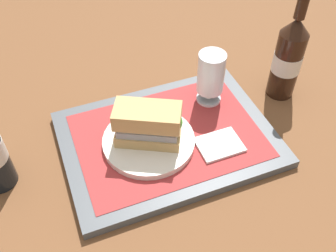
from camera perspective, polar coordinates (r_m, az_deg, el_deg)
ground_plane at (r=0.84m, az=0.00°, el=-2.35°), size 3.00×3.00×0.00m
tray at (r=0.84m, az=0.00°, el=-1.90°), size 0.44×0.32×0.02m
placemat at (r=0.83m, az=0.00°, el=-1.41°), size 0.38×0.27×0.00m
plate at (r=0.81m, az=-2.83°, el=-2.19°), size 0.19×0.19×0.01m
sandwich at (r=0.77m, az=-2.71°, el=0.26°), size 0.14×0.12×0.08m
beer_glass at (r=0.87m, az=6.23°, el=7.25°), size 0.06×0.06×0.12m
napkin_folded at (r=0.81m, az=7.48°, el=-2.70°), size 0.09×0.07×0.01m
beer_bottle at (r=0.93m, az=17.09°, el=9.56°), size 0.07×0.07×0.27m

